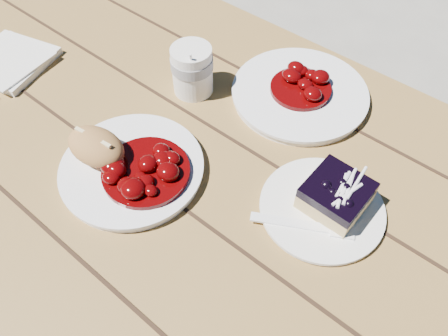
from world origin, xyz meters
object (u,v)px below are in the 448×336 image
Objects in this scene: picnic_table at (99,140)px; coffee_cup at (192,70)px; dessert_plate at (322,209)px; bread_roll at (96,147)px; second_plate at (299,94)px; main_plate at (132,169)px; blueberry_cake at (336,195)px.

picnic_table is 0.31m from coffee_cup.
coffee_cup is at bearing 166.65° from dessert_plate.
coffee_cup reaches higher than bread_roll.
dessert_plate is 0.74× the size of second_plate.
main_plate is at bearing -109.28° from second_plate.
bread_roll is at bearing -116.01° from second_plate.
main_plate is (0.23, -0.08, 0.17)m from picnic_table.
coffee_cup is (-0.06, 0.22, 0.04)m from main_plate.
blueberry_cake is (0.29, 0.15, 0.03)m from main_plate.
dessert_plate is 0.35m from coffee_cup.
bread_roll is 0.39m from blueberry_cake.
second_plate is (0.11, 0.33, 0.00)m from main_plate.
bread_roll is (-0.05, -0.02, 0.03)m from main_plate.
picnic_table is 10.65× the size of dessert_plate.
blueberry_cake is at bearing 26.05° from bread_roll.
picnic_table is 0.57m from blueberry_cake.
main_plate is 0.33m from blueberry_cake.
bread_roll is at bearing -29.38° from picnic_table.
picnic_table is 0.30m from main_plate.
picnic_table is 0.29m from bread_roll.
coffee_cup reaches higher than dessert_plate.
bread_roll is 0.55× the size of dessert_plate.
second_plate is at bearing 63.99° from bread_roll.
blueberry_cake is at bearing 56.31° from dessert_plate.
picnic_table is 7.92× the size of second_plate.
second_plate is (0.17, 0.35, -0.03)m from bread_roll.
dessert_plate is at bearing -122.60° from blueberry_cake.
blueberry_cake reaches higher than picnic_table.
second_plate is (0.17, 0.11, -0.04)m from coffee_cup.
picnic_table is 0.46m from second_plate.
coffee_cup reaches higher than second_plate.
blueberry_cake is at bearing 27.12° from main_plate.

